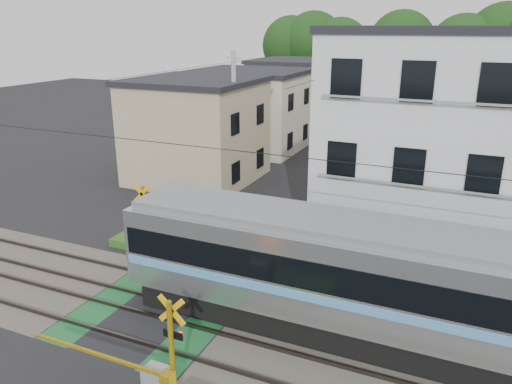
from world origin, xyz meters
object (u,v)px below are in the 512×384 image
at_px(commuter_train, 415,290).
at_px(pedestrian, 349,129).
at_px(crossing_signal_far, 155,238).
at_px(apartment_block, 454,143).
at_px(crossing_signal_near, 159,377).

xyz_separation_m(commuter_train, pedestrian, (-8.84, 28.50, -1.25)).
relative_size(crossing_signal_far, apartment_block, 0.46).
distance_m(commuter_train, crossing_signal_far, 11.16).
bearing_deg(crossing_signal_near, apartment_block, 65.78).
distance_m(apartment_block, pedestrian, 22.51).
distance_m(crossing_signal_near, pedestrian, 33.51).
bearing_deg(pedestrian, crossing_signal_near, 111.96).
distance_m(crossing_signal_far, apartment_block, 13.14).
distance_m(crossing_signal_near, apartment_block, 14.95).
bearing_deg(crossing_signal_far, pedestrian, 85.68).
bearing_deg(crossing_signal_far, commuter_train, -12.79).
xyz_separation_m(commuter_train, apartment_block, (0.28, 8.29, 2.63)).
bearing_deg(crossing_signal_near, commuter_train, 40.74).
height_order(crossing_signal_near, pedestrian, crossing_signal_near).
height_order(commuter_train, crossing_signal_near, commuter_train).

